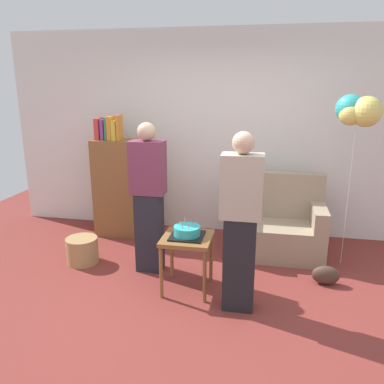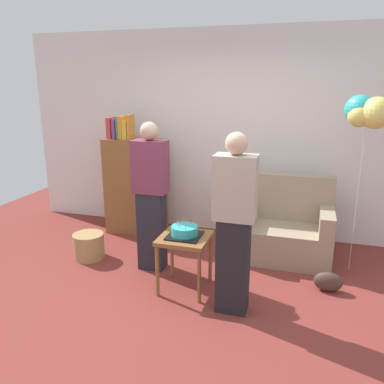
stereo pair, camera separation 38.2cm
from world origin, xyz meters
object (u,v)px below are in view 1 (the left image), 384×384
Objects in this scene: birthday_cake at (187,232)px; wicker_basket at (82,250)px; couch at (276,226)px; bookshelf at (125,186)px; balloon_bunch at (357,111)px; person_blowing_candles at (149,198)px; handbag at (326,275)px; person_holding_cake at (241,223)px; side_table at (187,245)px.

birthday_cake reaches higher than wicker_basket.
couch is 3.06× the size of wicker_basket.
bookshelf is 0.85× the size of balloon_bunch.
person_blowing_candles reaches higher than birthday_cake.
person_blowing_candles is 2.01m from handbag.
couch is 0.67× the size of person_blowing_candles.
bookshelf is 4.50× the size of wicker_basket.
person_holding_cake reaches higher than birthday_cake.
side_table is 0.30× the size of balloon_bunch.
birthday_cake is at bearing -150.63° from balloon_bunch.
person_holding_cake is (1.66, -1.55, 0.15)m from bookshelf.
side_table is (1.13, -1.31, -0.20)m from bookshelf.
bookshelf reaches higher than birthday_cake.
balloon_bunch is at bearing -3.46° from person_blowing_candles.
person_blowing_candles reaches higher than couch.
couch is 0.58× the size of balloon_bunch.
bookshelf is 2.85× the size of side_table.
balloon_bunch is at bearing -8.27° from bookshelf.
person_holding_cake is at bearing -48.19° from person_blowing_candles.
side_table is 1.58× the size of wicker_basket.
side_table is 0.13m from birthday_cake.
side_table is at bearing -53.78° from person_blowing_candles.
handbag is (0.50, -0.71, -0.24)m from couch.
wicker_basket is (-0.82, 0.01, -0.68)m from person_blowing_candles.
balloon_bunch is at bearing -13.10° from couch.
handbag is 0.15× the size of balloon_bunch.
balloon_bunch is (2.93, 0.55, 1.58)m from wicker_basket.
couch reaches higher than handbag.
birthday_cake is at bearing -164.99° from handbag.
side_table is 0.70m from person_blowing_candles.
wicker_basket is (-1.84, 0.60, -0.68)m from person_holding_cake.
balloon_bunch is (2.11, 0.56, 0.90)m from person_blowing_candles.
wicker_basket is at bearing 164.68° from birthday_cake.
side_table is 0.68m from person_holding_cake.
balloon_bunch is (0.74, -0.17, 1.39)m from couch.
birthday_cake is (1.13, -1.31, -0.06)m from bookshelf.
wicker_basket is (-1.31, 0.36, -0.33)m from side_table.
couch is 0.67× the size of person_holding_cake.
couch is 0.91m from handbag.
person_holding_cake is at bearing -24.00° from side_table.
person_holding_cake is (0.53, -0.24, 0.22)m from birthday_cake.
balloon_bunch is (1.62, 0.91, 1.25)m from side_table.
side_table is (-0.88, -1.08, 0.14)m from couch.
bookshelf reaches higher than side_table.
birthday_cake is at bearing -15.32° from wicker_basket.
side_table is 1.40m from wicker_basket.
handbag is at bearing -20.52° from bookshelf.
bookshelf is at bearing 159.48° from handbag.
person_blowing_candles is 2.36m from balloon_bunch.
balloon_bunch is (0.24, 0.54, 1.63)m from handbag.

